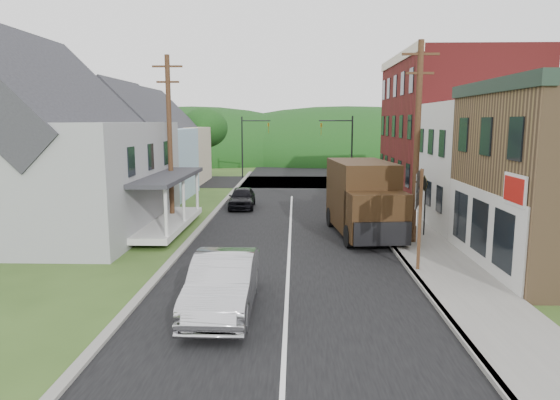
# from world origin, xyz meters

# --- Properties ---
(ground) EXTENTS (120.00, 120.00, 0.00)m
(ground) POSITION_xyz_m (0.00, 0.00, 0.00)
(ground) COLOR #2D4719
(ground) RESTS_ON ground
(road) EXTENTS (9.00, 90.00, 0.02)m
(road) POSITION_xyz_m (0.00, 10.00, 0.00)
(road) COLOR black
(road) RESTS_ON ground
(cross_road) EXTENTS (60.00, 9.00, 0.02)m
(cross_road) POSITION_xyz_m (0.00, 27.00, 0.00)
(cross_road) COLOR black
(cross_road) RESTS_ON ground
(sidewalk_right) EXTENTS (2.80, 55.00, 0.15)m
(sidewalk_right) POSITION_xyz_m (5.90, 8.00, 0.07)
(sidewalk_right) COLOR slate
(sidewalk_right) RESTS_ON ground
(curb_right) EXTENTS (0.20, 55.00, 0.15)m
(curb_right) POSITION_xyz_m (4.55, 8.00, 0.07)
(curb_right) COLOR slate
(curb_right) RESTS_ON ground
(curb_left) EXTENTS (0.30, 55.00, 0.12)m
(curb_left) POSITION_xyz_m (-4.65, 8.00, 0.06)
(curb_left) COLOR slate
(curb_left) RESTS_ON ground
(storefront_white) EXTENTS (8.00, 7.00, 6.50)m
(storefront_white) POSITION_xyz_m (11.30, 7.50, 3.25)
(storefront_white) COLOR silver
(storefront_white) RESTS_ON ground
(storefront_red) EXTENTS (8.00, 12.00, 10.00)m
(storefront_red) POSITION_xyz_m (11.30, 17.00, 5.00)
(storefront_red) COLOR maroon
(storefront_red) RESTS_ON ground
(house_gray) EXTENTS (10.20, 12.24, 8.35)m
(house_gray) POSITION_xyz_m (-12.00, 6.00, 4.23)
(house_gray) COLOR #929497
(house_gray) RESTS_ON ground
(house_blue) EXTENTS (7.14, 8.16, 7.28)m
(house_blue) POSITION_xyz_m (-11.00, 17.00, 3.69)
(house_blue) COLOR #9ABBD3
(house_blue) RESTS_ON ground
(house_cream) EXTENTS (7.14, 8.16, 7.28)m
(house_cream) POSITION_xyz_m (-11.50, 26.00, 3.69)
(house_cream) COLOR #BFAC94
(house_cream) RESTS_ON ground
(utility_pole_right) EXTENTS (1.60, 0.26, 9.00)m
(utility_pole_right) POSITION_xyz_m (5.60, 3.50, 4.66)
(utility_pole_right) COLOR #472D19
(utility_pole_right) RESTS_ON ground
(utility_pole_left) EXTENTS (1.60, 0.26, 9.00)m
(utility_pole_left) POSITION_xyz_m (-6.50, 8.00, 4.66)
(utility_pole_left) COLOR #472D19
(utility_pole_left) RESTS_ON ground
(traffic_signal_right) EXTENTS (2.87, 0.20, 6.00)m
(traffic_signal_right) POSITION_xyz_m (4.30, 23.50, 3.76)
(traffic_signal_right) COLOR black
(traffic_signal_right) RESTS_ON ground
(traffic_signal_left) EXTENTS (2.87, 0.20, 6.00)m
(traffic_signal_left) POSITION_xyz_m (-4.30, 30.50, 3.76)
(traffic_signal_left) COLOR black
(traffic_signal_left) RESTS_ON ground
(tree_left_b) EXTENTS (4.80, 4.80, 6.94)m
(tree_left_b) POSITION_xyz_m (-17.00, 12.00, 4.88)
(tree_left_b) COLOR #382616
(tree_left_b) RESTS_ON ground
(tree_left_c) EXTENTS (5.80, 5.80, 8.41)m
(tree_left_c) POSITION_xyz_m (-19.00, 20.00, 5.94)
(tree_left_c) COLOR #382616
(tree_left_c) RESTS_ON ground
(tree_left_d) EXTENTS (4.80, 4.80, 6.94)m
(tree_left_d) POSITION_xyz_m (-9.00, 32.00, 4.88)
(tree_left_d) COLOR #382616
(tree_left_d) RESTS_ON ground
(forested_ridge) EXTENTS (90.00, 30.00, 16.00)m
(forested_ridge) POSITION_xyz_m (0.00, 55.00, 0.00)
(forested_ridge) COLOR #113610
(forested_ridge) RESTS_ON ground
(silver_sedan) EXTENTS (1.79, 5.10, 1.68)m
(silver_sedan) POSITION_xyz_m (-1.85, -4.75, 0.84)
(silver_sedan) COLOR #B4B4B9
(silver_sedan) RESTS_ON ground
(dark_sedan) EXTENTS (1.72, 4.02, 1.35)m
(dark_sedan) POSITION_xyz_m (-3.17, 12.90, 0.68)
(dark_sedan) COLOR black
(dark_sedan) RESTS_ON ground
(delivery_van) EXTENTS (3.29, 6.70, 3.61)m
(delivery_van) POSITION_xyz_m (3.58, 5.24, 1.83)
(delivery_van) COLOR black
(delivery_van) RESTS_ON ground
(route_sign_cluster) EXTENTS (0.72, 2.04, 3.71)m
(route_sign_cluster) POSITION_xyz_m (4.75, -0.74, 2.56)
(route_sign_cluster) COLOR #472D19
(route_sign_cluster) RESTS_ON sidewalk_right
(warning_sign) EXTENTS (0.16, 0.80, 2.90)m
(warning_sign) POSITION_xyz_m (6.40, 4.84, 2.00)
(warning_sign) COLOR black
(warning_sign) RESTS_ON sidewalk_right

